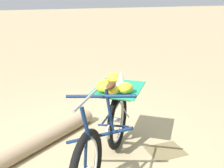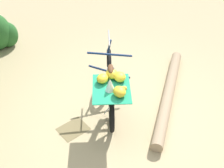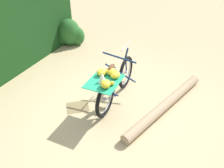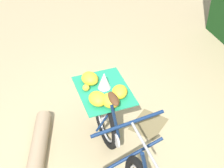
% 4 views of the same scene
% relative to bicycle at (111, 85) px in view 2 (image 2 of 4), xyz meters
% --- Properties ---
extents(ground_plane, '(60.00, 60.00, 0.00)m').
position_rel_bicycle_xyz_m(ground_plane, '(0.08, 0.10, -0.50)').
color(ground_plane, tan).
extents(bicycle, '(1.32, 1.60, 1.03)m').
position_rel_bicycle_xyz_m(bicycle, '(0.00, 0.00, 0.00)').
color(bicycle, black).
rests_on(bicycle, ground_plane).
extents(fallen_log, '(2.20, 1.57, 0.19)m').
position_rel_bicycle_xyz_m(fallen_log, '(-0.95, 0.43, -0.40)').
color(fallen_log, '#9E8466').
rests_on(fallen_log, ground_plane).
extents(leaf_litter_patch, '(0.44, 0.36, 0.01)m').
position_rel_bicycle_xyz_m(leaf_litter_patch, '(0.76, -0.01, -0.49)').
color(leaf_litter_patch, olive).
rests_on(leaf_litter_patch, ground_plane).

